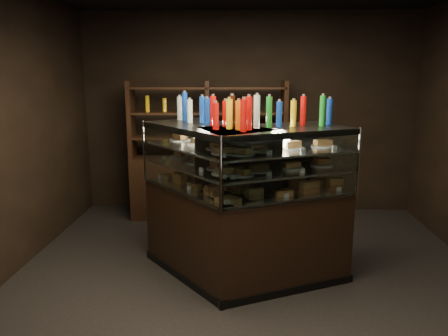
{
  "coord_description": "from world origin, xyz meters",
  "views": [
    {
      "loc": [
        -0.06,
        -4.17,
        2.11
      ],
      "look_at": [
        -0.25,
        -0.07,
        1.21
      ],
      "focal_mm": 35.0,
      "sensor_mm": 36.0,
      "label": 1
    }
  ],
  "objects": [
    {
      "name": "room_shell",
      "position": [
        0.0,
        0.0,
        1.94
      ],
      "size": [
        5.02,
        5.02,
        3.01
      ],
      "color": "black",
      "rests_on": "ground"
    },
    {
      "name": "back_shelving",
      "position": [
        -0.58,
        2.05,
        0.61
      ],
      "size": [
        2.27,
        0.54,
        2.0
      ],
      "rotation": [
        0.0,
        0.0,
        0.05
      ],
      "color": "black",
      "rests_on": "ground"
    },
    {
      "name": "food_display",
      "position": [
        -0.09,
        0.12,
        1.21
      ],
      "size": [
        1.84,
        1.12,
        0.49
      ],
      "color": "#CE8B49",
      "rests_on": "display_case"
    },
    {
      "name": "bottles_top",
      "position": [
        -0.09,
        0.13,
        1.73
      ],
      "size": [
        1.67,
        0.99,
        0.3
      ],
      "color": "#B20C0A",
      "rests_on": "display_case"
    },
    {
      "name": "ground",
      "position": [
        0.0,
        0.0,
        0.0
      ],
      "size": [
        5.0,
        5.0,
        0.0
      ],
      "primitive_type": "plane",
      "color": "black",
      "rests_on": "ground"
    },
    {
      "name": "display_case",
      "position": [
        -0.09,
        0.12,
        0.53
      ],
      "size": [
        2.25,
        1.6,
        1.6
      ],
      "rotation": [
        0.0,
        0.0,
        -0.23
      ],
      "color": "black",
      "rests_on": "ground"
    },
    {
      "name": "potted_conifer",
      "position": [
        0.6,
        0.02,
        0.45
      ],
      "size": [
        0.37,
        0.37,
        0.79
      ],
      "rotation": [
        0.0,
        0.0,
        -0.23
      ],
      "color": "black",
      "rests_on": "ground"
    }
  ]
}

